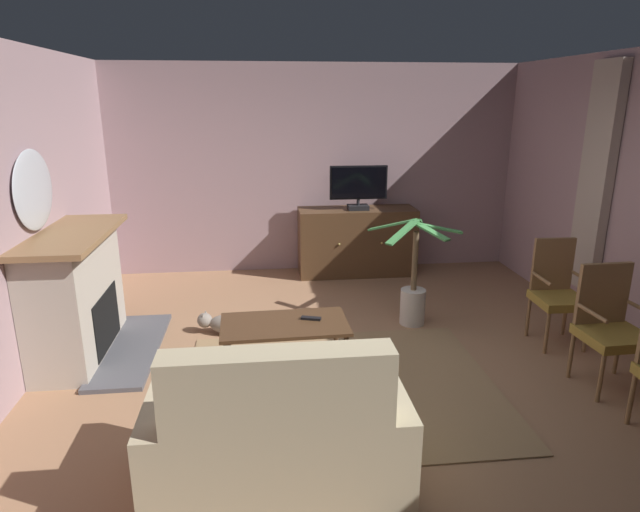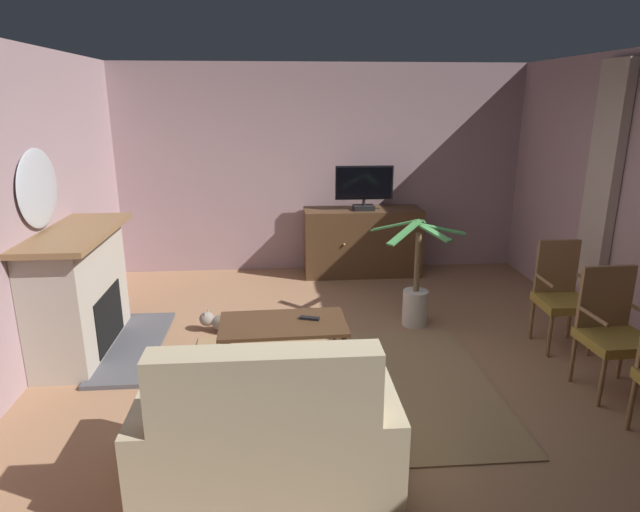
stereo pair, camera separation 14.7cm
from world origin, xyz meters
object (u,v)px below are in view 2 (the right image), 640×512
object	(u,v)px
fireplace	(82,294)
side_chair_nearest_door	(612,328)
coffee_table	(283,328)
cat	(227,323)
side_chair_tucked_against_wall	(561,293)
tv_cabinet	(362,243)
wall_mirror_oval	(38,188)
television	(364,187)
sofa_floral	(268,439)
potted_plant_small_fern_corner	(416,295)
tv_remote	(310,318)

from	to	relation	value
fireplace	side_chair_nearest_door	distance (m)	4.59
coffee_table	fireplace	bearing A→B (deg)	161.83
cat	side_chair_tucked_against_wall	bearing A→B (deg)	-9.28
tv_cabinet	wall_mirror_oval	bearing A→B (deg)	-146.73
fireplace	cat	bearing A→B (deg)	12.78
television	side_chair_nearest_door	world-z (taller)	television
side_chair_tucked_against_wall	cat	distance (m)	3.26
fireplace	wall_mirror_oval	size ratio (longest dim) A/B	1.91
tv_cabinet	cat	bearing A→B (deg)	-132.63
television	wall_mirror_oval	bearing A→B (deg)	-147.40
wall_mirror_oval	sofa_floral	bearing A→B (deg)	-45.64
wall_mirror_oval	potted_plant_small_fern_corner	distance (m)	3.70
wall_mirror_oval	fireplace	bearing A→B (deg)	0.00
sofa_floral	side_chair_tucked_against_wall	bearing A→B (deg)	33.15
coffee_table	sofa_floral	distance (m)	1.43
cat	tv_remote	bearing A→B (deg)	-47.22
side_chair_nearest_door	fireplace	bearing A→B (deg)	166.77
fireplace	side_chair_nearest_door	world-z (taller)	fireplace
sofa_floral	potted_plant_small_fern_corner	distance (m)	2.80
wall_mirror_oval	sofa_floral	distance (m)	3.07
tv_remote	sofa_floral	xyz separation A→B (m)	(-0.34, -1.46, -0.15)
television	sofa_floral	bearing A→B (deg)	-106.60
side_chair_nearest_door	side_chair_tucked_against_wall	bearing A→B (deg)	89.66
tv_remote	sofa_floral	size ratio (longest dim) A/B	0.11
television	sofa_floral	distance (m)	4.32
wall_mirror_oval	side_chair_tucked_against_wall	world-z (taller)	wall_mirror_oval
television	tv_remote	bearing A→B (deg)	-108.52
side_chair_nearest_door	cat	size ratio (longest dim) A/B	1.38
tv_cabinet	side_chair_tucked_against_wall	xyz separation A→B (m)	(1.53, -2.32, 0.10)
wall_mirror_oval	side_chair_nearest_door	distance (m)	4.94
side_chair_nearest_door	coffee_table	bearing A→B (deg)	170.36
sofa_floral	side_chair_tucked_against_wall	xyz separation A→B (m)	(2.74, 1.79, 0.19)
fireplace	cat	distance (m)	1.39
side_chair_tucked_against_wall	television	bearing A→B (deg)	124.05
sofa_floral	side_chair_tucked_against_wall	world-z (taller)	sofa_floral
fireplace	tv_cabinet	world-z (taller)	fireplace
television	tv_remote	size ratio (longest dim) A/B	4.40
television	cat	xyz separation A→B (m)	(-1.66, -1.75, -1.09)
potted_plant_small_fern_corner	television	bearing A→B (deg)	99.66
fireplace	side_chair_tucked_against_wall	xyz separation A→B (m)	(4.47, -0.23, -0.03)
tv_remote	coffee_table	bearing A→B (deg)	-151.63
tv_cabinet	television	xyz separation A→B (m)	(0.00, -0.05, 0.78)
side_chair_tucked_against_wall	potted_plant_small_fern_corner	size ratio (longest dim) A/B	0.89
television	tv_remote	world-z (taller)	television
wall_mirror_oval	cat	size ratio (longest dim) A/B	1.11
television	side_chair_nearest_door	xyz separation A→B (m)	(1.53, -3.09, -0.67)
coffee_table	cat	world-z (taller)	coffee_table
sofa_floral	side_chair_nearest_door	distance (m)	2.91
tv_cabinet	coffee_table	distance (m)	2.91
coffee_table	potted_plant_small_fern_corner	world-z (taller)	potted_plant_small_fern_corner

